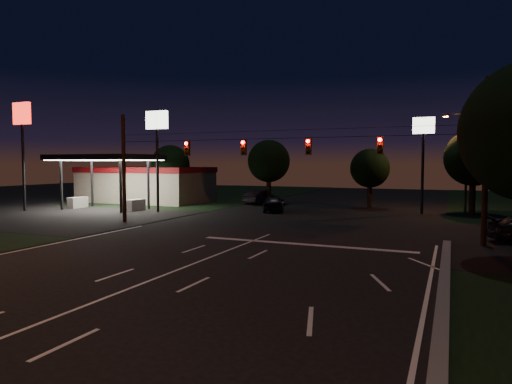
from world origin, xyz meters
The scene contains 17 objects.
ground centered at (0.00, 0.00, 0.00)m, with size 140.00×140.00×0.00m, color black.
cross_street_left centered at (-20.00, 16.00, 0.00)m, with size 20.00×16.00×0.02m, color black.
stop_bar centered at (3.00, 11.50, 0.01)m, with size 12.00×0.50×0.01m, color silver.
utility_pole_right centered at (12.00, 15.00, 0.00)m, with size 0.30×0.30×9.00m, color black.
utility_pole_left centered at (-12.00, 15.00, 0.00)m, with size 0.28×0.28×8.00m, color black.
signal_span centered at (0.00, 14.96, 5.50)m, with size 24.00×0.40×1.56m.
gas_station centered at (-21.86, 30.39, 2.38)m, with size 14.20×16.10×5.25m.
pole_sign_left_near centered at (-14.00, 22.00, 6.98)m, with size 2.20×0.30×9.10m.
pole_sign_left_far centered at (-26.00, 18.00, 7.61)m, with size 2.00×0.30×10.00m.
pole_sign_right centered at (8.00, 30.00, 6.24)m, with size 1.80×0.30×8.40m.
street_light_right_far centered at (11.24, 32.00, 5.24)m, with size 2.20×0.35×9.00m.
tree_far_a centered at (-17.98, 30.12, 4.26)m, with size 4.20×4.20×6.42m.
tree_far_b centered at (-7.98, 34.13, 4.61)m, with size 4.60×4.60×6.98m.
tree_far_c centered at (3.02, 33.10, 3.90)m, with size 3.80×3.80×5.86m.
tree_far_d centered at (12.02, 31.13, 4.83)m, with size 4.80×4.80×7.30m.
car_oncoming_a centered at (-4.67, 26.86, 0.79)m, with size 1.86×4.62×1.58m, color black.
car_oncoming_b centered at (-9.00, 33.74, 0.76)m, with size 1.60×4.59×1.51m, color black.
Camera 1 is at (10.37, -12.15, 4.41)m, focal length 32.00 mm.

